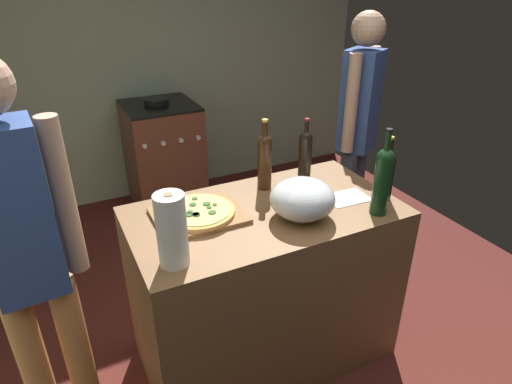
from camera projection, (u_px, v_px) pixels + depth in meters
name	position (u px, v px, depth m)	size (l,w,h in m)	color
ground_plane	(224.00, 270.00, 3.15)	(4.00, 3.49, 0.02)	#511E19
kitchen_wall_rear	(151.00, 49.00, 3.74)	(4.00, 0.10, 2.60)	#99A889
counter	(265.00, 286.00, 2.28)	(1.28, 0.70, 0.90)	brown
cutting_board	(199.00, 215.00, 2.01)	(0.40, 0.32, 0.02)	olive
pizza	(198.00, 211.00, 2.00)	(0.33, 0.33, 0.03)	tan
mixing_bowl	(302.00, 199.00, 1.98)	(0.30, 0.30, 0.18)	#B2B2B7
paper_towel_roll	(172.00, 230.00, 1.64)	(0.12, 0.12, 0.30)	white
wine_bottle_green	(305.00, 155.00, 2.27)	(0.07, 0.07, 0.35)	black
wine_bottle_clear	(382.00, 179.00, 1.97)	(0.08, 0.08, 0.41)	#143819
wine_bottle_amber	(387.00, 174.00, 2.11)	(0.07, 0.07, 0.33)	black
wine_bottle_dark	(265.00, 159.00, 2.21)	(0.07, 0.07, 0.37)	#331E0F
recipe_sheet	(347.00, 198.00, 2.18)	(0.21, 0.15, 0.00)	white
stove	(164.00, 157.00, 3.77)	(0.57, 0.61, 0.97)	brown
person_in_stripes	(27.00, 255.00, 1.58)	(0.40, 0.21, 1.72)	#D88C4C
person_in_red	(357.00, 129.00, 2.86)	(0.34, 0.28, 1.70)	#383D4C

